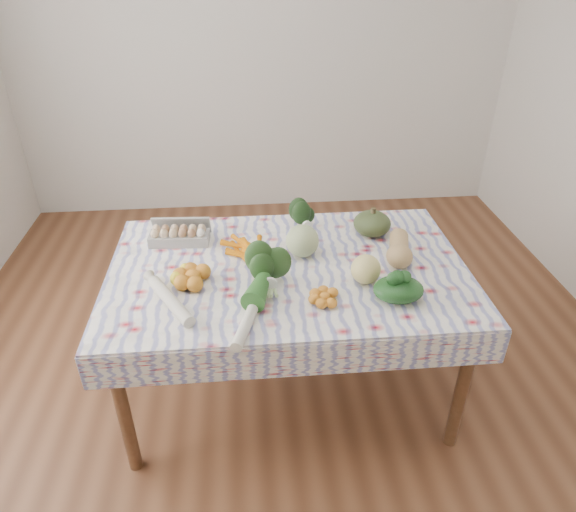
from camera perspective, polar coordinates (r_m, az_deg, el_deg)
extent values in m
plane|color=brown|center=(2.87, 0.00, -14.06)|extent=(4.50, 4.50, 0.00)
cube|color=silver|center=(4.30, -2.90, 22.83)|extent=(4.00, 0.04, 2.80)
cube|color=brown|center=(2.41, 0.00, -1.83)|extent=(1.60, 1.00, 0.04)
cylinder|color=brown|center=(2.37, -17.81, -16.15)|extent=(0.06, 0.06, 0.71)
cylinder|color=brown|center=(2.48, 18.77, -13.77)|extent=(0.06, 0.06, 0.71)
cylinder|color=brown|center=(3.03, -14.90, -3.80)|extent=(0.06, 0.06, 0.71)
cylinder|color=brown|center=(3.11, 12.97, -2.42)|extent=(0.06, 0.06, 0.71)
cube|color=white|center=(2.39, 0.00, -1.31)|extent=(1.66, 1.06, 0.01)
cube|color=#9A9A95|center=(2.61, -12.00, 2.15)|extent=(0.30, 0.13, 0.08)
cube|color=#CD6904|center=(2.46, -4.25, 0.34)|extent=(0.31, 0.30, 0.04)
ellipsoid|color=#1A3515|center=(2.69, 1.72, 4.29)|extent=(0.17, 0.16, 0.12)
ellipsoid|color=#3D4C27|center=(2.66, 9.33, 3.59)|extent=(0.20, 0.20, 0.13)
sphere|color=#A2B479|center=(2.44, 1.60, 1.69)|extent=(0.18, 0.18, 0.16)
ellipsoid|color=tan|center=(2.47, 12.28, 0.93)|extent=(0.19, 0.29, 0.12)
cube|color=orange|center=(2.29, -10.54, -2.27)|extent=(0.29, 0.29, 0.08)
ellipsoid|color=#274C1F|center=(2.23, -2.15, -2.03)|extent=(0.17, 0.17, 0.12)
cube|color=orange|center=(2.16, 4.13, -4.49)|extent=(0.20, 0.20, 0.05)
sphere|color=#DDCF75|center=(2.27, 8.64, -1.46)|extent=(0.15, 0.15, 0.13)
ellipsoid|color=#153915|center=(2.20, 12.16, -3.66)|extent=(0.25, 0.21, 0.09)
cylinder|color=beige|center=(2.18, -12.91, -4.85)|extent=(0.23, 0.35, 0.05)
cylinder|color=silver|center=(2.08, -4.03, -6.01)|extent=(0.18, 0.45, 0.05)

